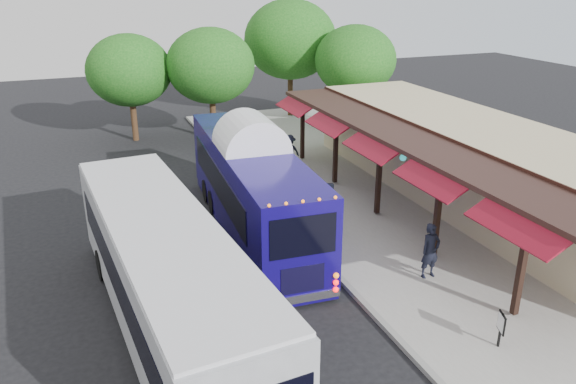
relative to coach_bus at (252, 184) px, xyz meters
name	(u,v)px	position (x,y,z in m)	size (l,w,h in m)	color
ground	(337,280)	(1.45, -4.55, -2.01)	(90.00, 90.00, 0.00)	black
sidewalk	(401,212)	(6.45, -0.55, -1.94)	(10.00, 40.00, 0.15)	#9E9B93
curb	(294,230)	(1.50, -0.55, -1.94)	(0.20, 40.00, 0.16)	gray
station_shelter	(471,163)	(9.83, -0.55, -0.17)	(8.15, 20.00, 3.60)	#C6B68A
coach_bus	(252,184)	(0.00, 0.00, 0.00)	(3.16, 11.83, 3.75)	#130864
city_bus	(166,272)	(-4.24, -5.30, -0.15)	(3.70, 12.70, 3.37)	#979A9F
ped_a	(430,251)	(4.23, -5.68, -0.92)	(0.69, 0.45, 1.88)	black
ped_b	(328,206)	(2.69, -1.11, -0.89)	(0.94, 0.73, 1.94)	black
ped_c	(278,146)	(3.83, 7.41, -0.95)	(1.07, 0.45, 1.83)	black
ped_d	(289,152)	(4.01, 6.26, -0.96)	(1.16, 0.67, 1.80)	black
sign_board	(501,324)	(3.80, -9.55, -1.17)	(0.20, 0.45, 1.02)	black
tree_left	(211,66)	(1.95, 13.71, 2.45)	(5.23, 5.23, 6.69)	#382314
tree_mid	(290,40)	(8.43, 17.25, 3.35)	(6.28, 6.28, 8.03)	#382314
tree_right	(355,60)	(11.15, 12.93, 2.40)	(5.17, 5.17, 6.62)	#382314
tree_far	(129,70)	(-2.59, 15.18, 2.22)	(4.96, 4.96, 6.35)	#382314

